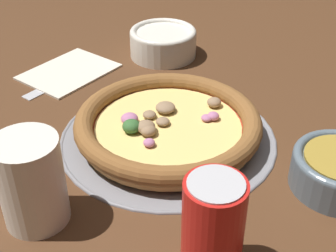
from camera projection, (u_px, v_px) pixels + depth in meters
ground_plane at (168, 138)px, 0.73m from camera, size 3.00×3.00×0.00m
pizza_tray at (168, 136)px, 0.73m from camera, size 0.34×0.34×0.01m
pizza at (168, 124)px, 0.71m from camera, size 0.29×0.29×0.04m
bowl_far at (163, 42)px, 0.96m from camera, size 0.14×0.14×0.06m
drinking_cup at (31, 182)px, 0.55m from camera, size 0.08×0.08×0.12m
napkin at (69, 71)px, 0.91m from camera, size 0.21×0.20×0.01m
fork at (60, 81)px, 0.88m from camera, size 0.16×0.12×0.00m
beverage_can at (213, 228)px, 0.49m from camera, size 0.07×0.07×0.12m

